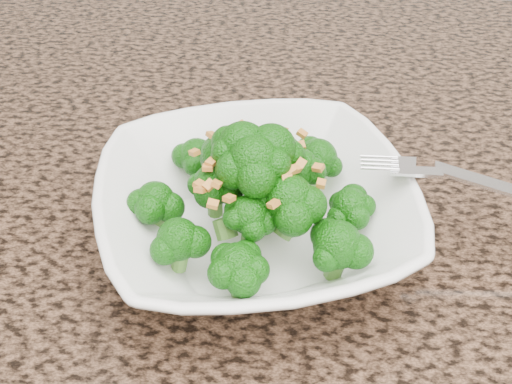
# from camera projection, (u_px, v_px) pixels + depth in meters

# --- Properties ---
(granite_counter) EXTENTS (1.64, 1.04, 0.03)m
(granite_counter) POSITION_uv_depth(u_px,v_px,m) (417.00, 264.00, 0.52)
(granite_counter) COLOR brown
(granite_counter) RESTS_ON cabinet
(bowl) EXTENTS (0.30, 0.30, 0.06)m
(bowl) POSITION_uv_depth(u_px,v_px,m) (256.00, 212.00, 0.50)
(bowl) COLOR white
(bowl) RESTS_ON granite_counter
(broccoli_pile) EXTENTS (0.21, 0.21, 0.06)m
(broccoli_pile) POSITION_uv_depth(u_px,v_px,m) (256.00, 147.00, 0.46)
(broccoli_pile) COLOR #125E0A
(broccoli_pile) RESTS_ON bowl
(garlic_topping) EXTENTS (0.13, 0.13, 0.01)m
(garlic_topping) POSITION_uv_depth(u_px,v_px,m) (256.00, 104.00, 0.44)
(garlic_topping) COLOR orange
(garlic_topping) RESTS_ON broccoli_pile
(fork) EXTENTS (0.18, 0.05, 0.01)m
(fork) POSITION_uv_depth(u_px,v_px,m) (433.00, 173.00, 0.48)
(fork) COLOR silver
(fork) RESTS_ON bowl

